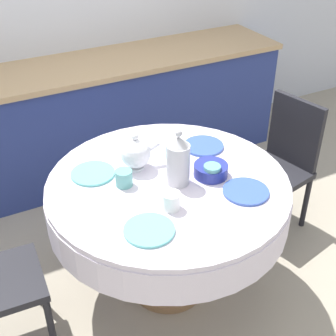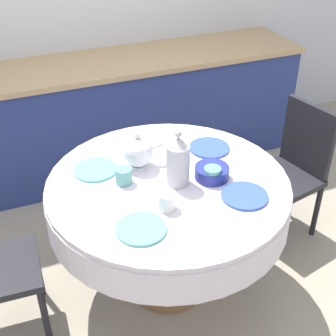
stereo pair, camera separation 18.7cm
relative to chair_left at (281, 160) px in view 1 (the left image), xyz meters
name	(u,v)px [view 1 (the left image)]	position (x,y,z in m)	size (l,w,h in m)	color
ground_plane	(168,285)	(-0.95, -0.21, -0.49)	(12.00, 12.00, 0.00)	#9E937F
kitchen_counter	(83,121)	(-0.95, 1.21, -0.04)	(3.24, 0.64, 0.90)	navy
dining_table	(168,201)	(-0.95, -0.21, 0.14)	(1.26, 1.26, 0.76)	olive
chair_left	(281,160)	(0.00, 0.00, 0.00)	(0.48, 0.48, 0.90)	black
plate_near_left	(149,230)	(-1.21, -0.51, 0.28)	(0.23, 0.23, 0.01)	#60BCB7
cup_near_left	(171,201)	(-1.04, -0.41, 0.31)	(0.09, 0.09, 0.09)	white
plate_near_right	(246,191)	(-0.66, -0.48, 0.28)	(0.23, 0.23, 0.01)	#3856AD
cup_near_right	(212,173)	(-0.75, -0.30, 0.31)	(0.09, 0.09, 0.09)	#5BA39E
plate_far_left	(93,173)	(-1.27, 0.03, 0.28)	(0.23, 0.23, 0.01)	#60BCB7
cup_far_left	(124,178)	(-1.16, -0.14, 0.31)	(0.09, 0.09, 0.09)	#5BA39E
plate_far_right	(203,146)	(-0.61, 0.00, 0.28)	(0.23, 0.23, 0.01)	#3856AD
cup_far_right	(174,151)	(-0.82, -0.03, 0.31)	(0.09, 0.09, 0.09)	#5BA39E
coffee_carafe	(178,161)	(-0.91, -0.24, 0.40)	(0.12, 0.12, 0.30)	#B2B2B7
teapot	(136,153)	(-1.04, -0.02, 0.36)	(0.22, 0.16, 0.21)	white
fruit_bowl	(211,170)	(-0.73, -0.26, 0.30)	(0.18, 0.18, 0.06)	navy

